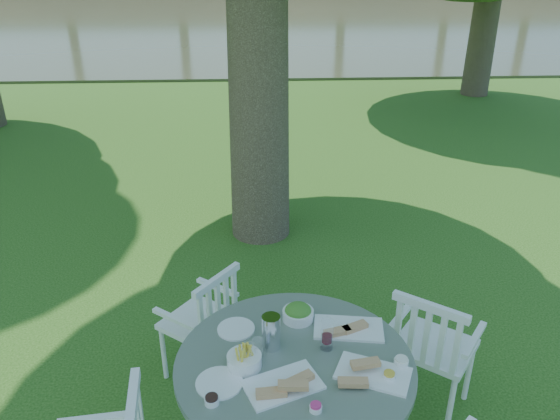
# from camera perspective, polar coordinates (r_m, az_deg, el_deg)

# --- Properties ---
(ground) EXTENTS (140.00, 140.00, 0.00)m
(ground) POSITION_cam_1_polar(r_m,az_deg,el_deg) (4.73, 0.13, -10.40)
(ground) COLOR #18410D
(ground) RESTS_ON ground
(table) EXTENTS (1.27, 1.27, 0.82)m
(table) POSITION_cam_1_polar(r_m,az_deg,el_deg) (3.10, 1.51, -18.02)
(table) COLOR black
(table) RESTS_ON ground
(chair_ne) EXTENTS (0.63, 0.63, 0.92)m
(chair_ne) POSITION_cam_1_polar(r_m,az_deg,el_deg) (3.63, 15.42, -13.54)
(chair_ne) COLOR white
(chair_ne) RESTS_ON ground
(chair_nw) EXTENTS (0.59, 0.60, 0.87)m
(chair_nw) POSITION_cam_1_polar(r_m,az_deg,el_deg) (3.82, -7.60, -11.08)
(chair_nw) COLOR white
(chair_nw) RESTS_ON ground
(tableware) EXTENTS (1.11, 0.83, 0.20)m
(tableware) POSITION_cam_1_polar(r_m,az_deg,el_deg) (3.00, 1.02, -14.09)
(tableware) COLOR white
(tableware) RESTS_ON table
(river) EXTENTS (100.00, 28.00, 0.12)m
(river) POSITION_cam_1_polar(r_m,az_deg,el_deg) (26.97, -2.63, 19.60)
(river) COLOR #383C24
(river) RESTS_ON ground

